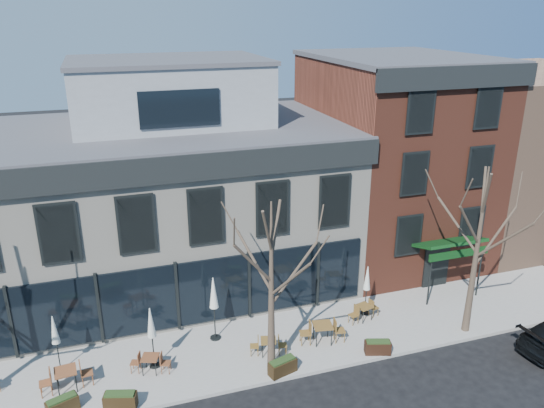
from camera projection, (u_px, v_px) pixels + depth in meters
name	position (u px, v px, depth m)	size (l,w,h in m)	color
ground	(180.00, 333.00, 23.39)	(120.00, 120.00, 0.00)	black
sidewalk_front	(264.00, 345.00, 22.40)	(33.50, 4.70, 0.15)	gray
corner_building	(159.00, 196.00, 26.29)	(18.39, 10.39, 11.10)	beige
red_brick_building	(392.00, 157.00, 29.67)	(8.20, 11.78, 11.18)	brown
bg_building	(521.00, 150.00, 33.71)	(12.00, 12.00, 10.00)	#8C664C
tree_mid	(272.00, 288.00, 19.48)	(3.50, 3.55, 7.04)	#382B21
tree_right	(477.00, 250.00, 22.02)	(3.72, 3.77, 7.48)	#382B21
cafe_set_1	(66.00, 377.00, 19.54)	(1.96, 0.84, 1.02)	brown
cafe_set_2	(150.00, 362.00, 20.51)	(1.63, 0.91, 0.84)	brown
cafe_set_3	(268.00, 345.00, 21.58)	(1.59, 0.78, 0.82)	brown
cafe_set_4	(322.00, 331.00, 22.31)	(2.03, 0.92, 1.04)	brown
cafe_set_5	(364.00, 311.00, 23.99)	(1.66, 0.79, 0.85)	brown
umbrella_0	(55.00, 333.00, 20.12)	(0.39, 0.39, 2.46)	black
umbrella_1	(151.00, 326.00, 20.34)	(0.42, 0.42, 2.64)	black
umbrella_2	(214.00, 296.00, 22.03)	(0.47, 0.47, 2.92)	black
umbrella_4	(367.00, 281.00, 24.01)	(0.39, 0.39, 2.42)	black
planter_0	(62.00, 405.00, 18.51)	(1.16, 0.78, 0.60)	black
planter_1	(120.00, 400.00, 18.70)	(1.22, 0.76, 0.64)	black
planter_2	(283.00, 366.00, 20.48)	(1.20, 0.74, 0.63)	black
planter_3	(378.00, 347.00, 21.68)	(1.13, 0.72, 0.59)	black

